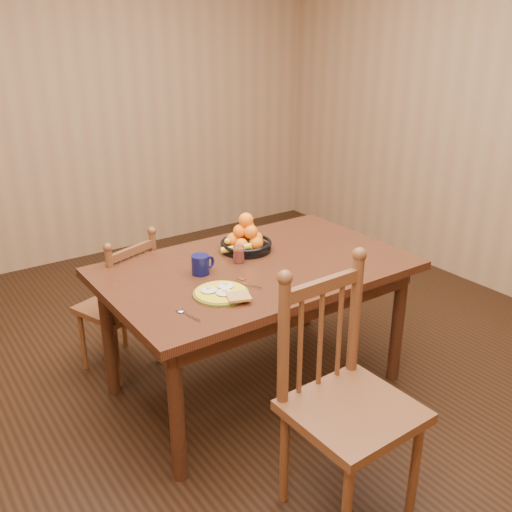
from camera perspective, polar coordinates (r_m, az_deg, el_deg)
room at (r=2.83m, az=0.00°, el=10.36°), size 4.52×5.02×2.72m
dining_table at (r=3.05m, az=0.00°, el=-2.35°), size 1.60×1.00×0.75m
chair_far at (r=3.41m, az=-13.32°, el=-4.80°), size 0.49×0.48×0.86m
chair_near at (r=2.41m, az=8.89°, el=-14.14°), size 0.49×0.47×1.06m
breakfast_plate at (r=2.68m, az=-3.43°, el=-3.68°), size 0.26×0.30×0.04m
fork at (r=2.80m, az=-0.97°, el=-2.69°), size 0.07×0.18×0.00m
spoon at (r=2.54m, az=-7.22°, el=-5.61°), size 0.05×0.16×0.01m
coffee_mug at (r=2.90m, az=-5.51°, el=-0.83°), size 0.13×0.09×0.10m
juice_glass at (r=3.03m, az=-1.74°, el=0.11°), size 0.06×0.06×0.09m
fruit_bowl at (r=3.18m, az=-1.03°, el=1.66°), size 0.29×0.29×0.22m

